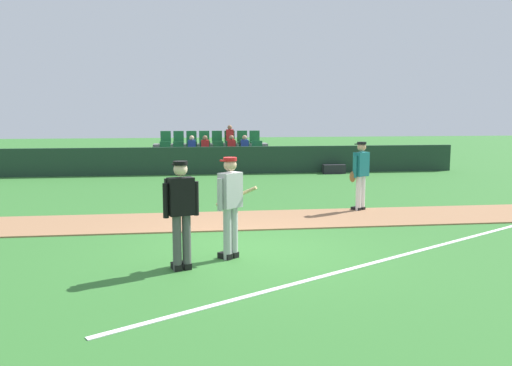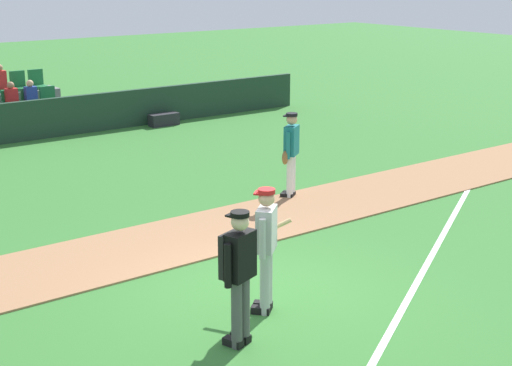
{
  "view_description": "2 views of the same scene",
  "coord_description": "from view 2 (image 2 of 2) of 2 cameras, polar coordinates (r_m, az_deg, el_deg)",
  "views": [
    {
      "loc": [
        -1.02,
        -9.41,
        2.56
      ],
      "look_at": [
        0.37,
        1.34,
        1.07
      ],
      "focal_mm": 37.44,
      "sensor_mm": 36.0,
      "label": 1
    },
    {
      "loc": [
        -5.99,
        -7.91,
        4.55
      ],
      "look_at": [
        1.07,
        1.66,
        1.12
      ],
      "focal_mm": 52.45,
      "sensor_mm": 36.0,
      "label": 2
    }
  ],
  "objects": [
    {
      "name": "equipment_bag",
      "position": [
        22.58,
        -7.04,
        4.83
      ],
      "size": [
        0.9,
        0.36,
        0.36
      ],
      "primitive_type": "cube",
      "color": "#232328",
      "rests_on": "ground"
    },
    {
      "name": "ground_plane",
      "position": [
        10.92,
        0.63,
        -8.53
      ],
      "size": [
        80.0,
        80.0,
        0.0
      ],
      "primitive_type": "plane",
      "color": "#33702D"
    },
    {
      "name": "foul_line_chalk",
      "position": [
        12.51,
        13.14,
        -5.64
      ],
      "size": [
        10.41,
        6.14,
        0.01
      ],
      "primitive_type": "cube",
      "rotation": [
        0.0,
        0.0,
        0.53
      ],
      "color": "white",
      "rests_on": "ground"
    },
    {
      "name": "infield_dirt_path",
      "position": [
        12.98,
        -6.52,
        -4.45
      ],
      "size": [
        28.0,
        2.11,
        0.03
      ],
      "primitive_type": "cube",
      "color": "#9E704C",
      "rests_on": "ground"
    },
    {
      "name": "runner_teal_jersey",
      "position": [
        15.14,
        2.67,
        2.38
      ],
      "size": [
        0.62,
        0.46,
        1.76
      ],
      "color": "white",
      "rests_on": "ground"
    },
    {
      "name": "umpire_home_plate",
      "position": [
        9.17,
        -1.32,
        -6.68
      ],
      "size": [
        0.56,
        0.4,
        1.76
      ],
      "color": "#4C4C4C",
      "rests_on": "ground"
    },
    {
      "name": "batter_grey_jersey",
      "position": [
        10.06,
        0.77,
        -4.77
      ],
      "size": [
        0.71,
        0.69,
        1.76
      ],
      "color": "#B2B2B2",
      "rests_on": "ground"
    }
  ]
}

